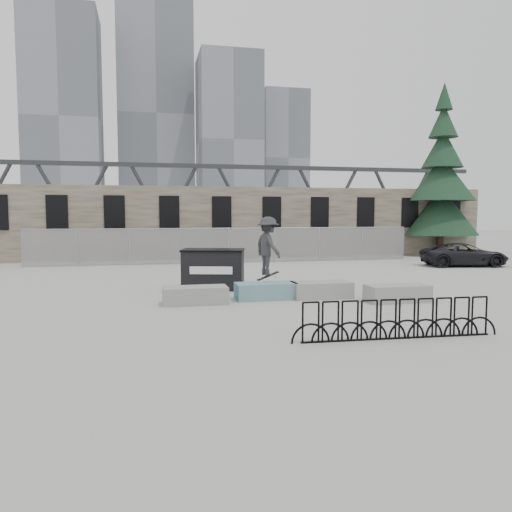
% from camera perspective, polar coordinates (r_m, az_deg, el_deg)
% --- Properties ---
extents(ground, '(120.00, 120.00, 0.00)m').
position_cam_1_polar(ground, '(16.60, 3.85, -4.93)').
color(ground, '#A0A09C').
rests_on(ground, ground).
extents(stone_wall, '(36.00, 2.58, 4.50)m').
position_cam_1_polar(stone_wall, '(32.28, -4.27, 3.83)').
color(stone_wall, brown).
rests_on(stone_wall, ground).
extents(chainlink_fence, '(22.06, 0.06, 2.02)m').
position_cam_1_polar(chainlink_fence, '(28.63, -3.18, 1.27)').
color(chainlink_fence, gray).
rests_on(chainlink_fence, ground).
extents(planter_far_left, '(2.00, 0.90, 0.54)m').
position_cam_1_polar(planter_far_left, '(15.77, -6.95, -4.40)').
color(planter_far_left, gray).
rests_on(planter_far_left, ground).
extents(planter_center_left, '(2.00, 0.90, 0.54)m').
position_cam_1_polar(planter_center_left, '(16.50, 1.14, -3.95)').
color(planter_center_left, teal).
rests_on(planter_center_left, ground).
extents(planter_center_right, '(2.00, 0.90, 0.54)m').
position_cam_1_polar(planter_center_right, '(16.89, 7.48, -3.78)').
color(planter_center_right, gray).
rests_on(planter_center_right, ground).
extents(planter_offset, '(2.00, 0.90, 0.54)m').
position_cam_1_polar(planter_offset, '(16.67, 15.85, -4.04)').
color(planter_offset, gray).
rests_on(planter_offset, ground).
extents(dumpster, '(2.56, 1.93, 1.50)m').
position_cam_1_polar(dumpster, '(18.77, -4.89, -1.47)').
color(dumpster, black).
rests_on(dumpster, ground).
extents(bike_rack, '(4.94, 0.26, 0.90)m').
position_cam_1_polar(bike_rack, '(11.73, 15.87, -7.03)').
color(bike_rack, black).
rests_on(bike_rack, ground).
extents(spruce_tree, '(4.91, 4.91, 11.50)m').
position_cam_1_polar(spruce_tree, '(36.07, 20.44, 7.46)').
color(spruce_tree, '#38281E').
rests_on(spruce_tree, ground).
extents(skyline_towers, '(58.00, 28.00, 48.00)m').
position_cam_1_polar(skyline_towers, '(111.04, -10.77, 14.07)').
color(skyline_towers, slate).
rests_on(skyline_towers, ground).
extents(truss_bridge, '(70.00, 3.00, 9.80)m').
position_cam_1_polar(truss_bridge, '(72.21, -0.80, 5.88)').
color(truss_bridge, '#2D3033').
rests_on(truss_bridge, ground).
extents(suv, '(4.75, 2.79, 1.24)m').
position_cam_1_polar(suv, '(29.17, 22.71, 0.15)').
color(suv, black).
rests_on(suv, ground).
extents(skateboarder, '(1.10, 1.46, 2.18)m').
position_cam_1_polar(skateboarder, '(17.00, 1.39, 1.14)').
color(skateboarder, '#2F2E32').
rests_on(skateboarder, ground).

